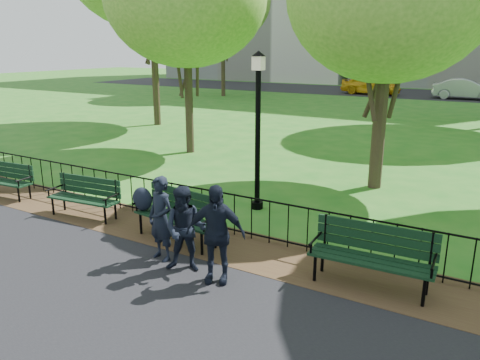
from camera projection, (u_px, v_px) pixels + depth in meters
The scene contains 15 objects.
ground at pixel (165, 272), 8.08m from camera, with size 120.00×120.00×0.00m, color #21681B.
dirt_strip at pixel (213, 241), 9.32m from camera, with size 60.00×1.60×0.01m, color #3D2619.
far_street at pixel (448, 95), 37.04m from camera, with size 70.00×9.00×0.01m, color black.
iron_fence at pixel (226, 211), 9.60m from camera, with size 24.06×0.06×1.00m.
park_bench_main at pixel (163, 205), 9.39m from camera, with size 2.09×0.82×1.10m.
park_bench_left_a at pixel (86, 193), 10.59m from camera, with size 1.78×0.72×0.98m.
park_bench_left_b at pixel (6, 176), 12.02m from camera, with size 1.71×0.68×0.95m.
park_bench_right_a at pixel (373, 249), 7.46m from camera, with size 1.98×0.69×1.11m.
lamppost at pixel (258, 126), 10.71m from camera, with size 0.33×0.33×3.67m.
tree_far_w at pixel (222, 1), 34.74m from camera, with size 7.23×7.23×10.07m.
person_left at pixel (161, 219), 8.36m from camera, with size 0.57×0.37×1.55m, color black.
person_mid at pixel (185, 229), 7.93m from camera, with size 0.73×0.38×1.51m, color black.
person_right at pixel (216, 234), 7.55m from camera, with size 0.97×0.40×1.66m, color black.
taxi at pixel (371, 84), 37.49m from camera, with size 1.87×4.64×1.58m, color gold.
sedan_silver at pixel (465, 89), 34.09m from camera, with size 1.57×4.51×1.49m, color #A1A3A9.
Camera 1 is at (4.85, -5.65, 3.76)m, focal length 35.00 mm.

